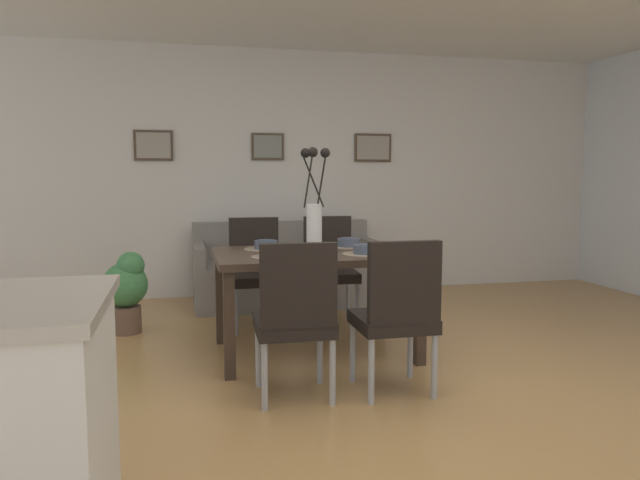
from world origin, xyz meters
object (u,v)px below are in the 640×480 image
sofa (286,275)px  dining_chair_far_right (330,264)px  bowl_near_left (275,251)px  dining_table (314,264)px  dining_chair_far_left (397,309)px  dining_chair_near_left (296,313)px  bowl_near_right (266,244)px  dining_chair_near_right (256,267)px  centerpiece_vase (314,212)px  bowl_far_right (349,242)px  framed_picture_right (373,148)px  framed_picture_center (268,147)px  framed_picture_left (154,145)px  potted_plant (126,288)px  bowl_far_left (366,249)px

sofa → dining_chair_far_right: bearing=-75.1°
dining_chair_far_right → bowl_near_left: 1.33m
dining_table → dining_chair_far_left: (0.29, -0.91, -0.14)m
dining_chair_near_left → bowl_near_right: bearing=90.7°
dining_chair_far_right → bowl_near_right: size_ratio=5.41×
dining_chair_near_right → bowl_near_left: size_ratio=5.41×
centerpiece_vase → bowl_far_right: bearing=34.4°
dining_chair_far_right → framed_picture_right: (0.83, 1.35, 1.07)m
framed_picture_center → dining_chair_near_right: bearing=-102.8°
dining_table → bowl_far_right: (0.32, 0.22, 0.13)m
bowl_near_left → framed_picture_left: 2.74m
dining_chair_far_right → potted_plant: dining_chair_far_right is taller
dining_chair_far_right → dining_chair_near_left: bearing=-109.8°
dining_chair_near_left → potted_plant: size_ratio=1.37×
potted_plant → centerpiece_vase: bearing=-33.2°
dining_chair_near_right → framed_picture_center: framed_picture_center is taller
bowl_far_right → framed_picture_left: (-1.48, 2.04, 0.80)m
potted_plant → dining_chair_near_left: bearing=-59.0°
dining_table → bowl_near_right: size_ratio=8.24×
dining_chair_far_left → bowl_far_left: size_ratio=5.41×
bowl_far_left → potted_plant: (-1.68, 1.11, -0.41)m
framed_picture_left → potted_plant: size_ratio=0.57×
dining_chair_far_left → centerpiece_vase: (-0.29, 0.91, 0.51)m
dining_chair_far_left → dining_table: bearing=107.6°
bowl_near_left → bowl_far_left: 0.63m
framed_picture_left → centerpiece_vase: bearing=-62.6°
bowl_far_right → sofa: bearing=97.6°
bowl_near_left → sofa: 2.10m
centerpiece_vase → bowl_near_right: centerpiece_vase is taller
dining_chair_far_left → dining_chair_far_right: 1.82m
framed_picture_right → sofa: bearing=-155.5°
framed_picture_center → bowl_near_left: bearing=-97.3°
framed_picture_center → bowl_far_left: bearing=-82.7°
sofa → framed_picture_left: (-1.28, 0.48, 1.30)m
bowl_far_right → potted_plant: 1.86m
bowl_far_right → framed_picture_center: size_ratio=0.50×
dining_chair_far_right → bowl_far_left: size_ratio=5.41×
centerpiece_vase → sofa: size_ratio=0.40×
dining_chair_far_left → dining_chair_far_right: bearing=88.5°
bowl_near_left → bowl_far_right: (0.63, 0.43, 0.00)m
dining_chair_near_left → framed_picture_center: framed_picture_center is taller
dining_chair_far_right → bowl_near_left: size_ratio=5.41×
bowl_near_left → sofa: bowl_near_left is taller
dining_table → framed_picture_left: size_ratio=3.64×
centerpiece_vase → bowl_far_left: size_ratio=4.32×
dining_chair_far_right → framed_picture_left: size_ratio=2.39×
bowl_near_left → framed_picture_center: size_ratio=0.50×
bowl_near_left → dining_table: bearing=34.5°
dining_chair_far_right → bowl_far_left: dining_chair_far_right is taller
framed_picture_center → framed_picture_right: framed_picture_right is taller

